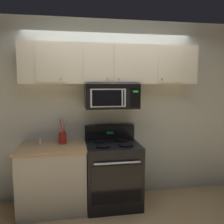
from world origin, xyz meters
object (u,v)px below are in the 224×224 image
Objects in this scene: stove_range at (113,173)px; salt_shaker at (40,142)px; over_range_microwave at (111,96)px; utensil_crock_red at (63,137)px.

stove_range reaches higher than salt_shaker.
salt_shaker is (-1.01, -0.02, -0.63)m from over_range_microwave.
stove_range is at bearing -5.71° from salt_shaker.
over_range_microwave is at bearing 90.14° from stove_range.
over_range_microwave is 1.98× the size of utensil_crock_red.
utensil_crock_red is (-0.70, 0.02, -0.58)m from over_range_microwave.
utensil_crock_red reaches higher than salt_shaker.
utensil_crock_red is 0.32m from salt_shaker.
stove_range is 1.13m from salt_shaker.
over_range_microwave is (-0.00, 0.12, 1.11)m from stove_range.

